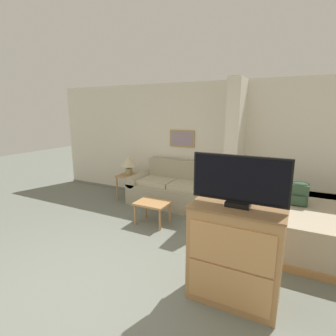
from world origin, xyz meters
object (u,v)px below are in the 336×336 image
(coffee_table, at_px, (152,205))
(tv_dresser, at_px, (235,254))
(backpack, at_px, (299,193))
(tv, at_px, (239,181))
(table_lamp, at_px, (129,162))
(couch, at_px, (174,190))
(bed, at_px, (306,224))

(coffee_table, relative_size, tv_dresser, 0.55)
(tv_dresser, height_order, backpack, tv_dresser)
(tv, height_order, backpack, tv)
(coffee_table, bearing_deg, tv, -35.78)
(table_lamp, distance_m, tv, 3.75)
(tv_dresser, bearing_deg, table_lamp, 142.79)
(couch, distance_m, tv, 3.12)
(couch, bearing_deg, backpack, -12.98)
(coffee_table, bearing_deg, table_lamp, 140.80)
(tv, bearing_deg, couch, 128.58)
(couch, relative_size, table_lamp, 4.48)
(coffee_table, height_order, bed, bed)
(table_lamp, xyz_separation_m, bed, (3.66, -0.51, -0.56))
(coffee_table, relative_size, backpack, 1.63)
(couch, height_order, table_lamp, table_lamp)
(table_lamp, bearing_deg, couch, 3.21)
(couch, relative_size, tv_dresser, 1.82)
(tv_dresser, bearing_deg, tv, 90.00)
(tv_dresser, bearing_deg, backpack, 72.65)
(table_lamp, relative_size, bed, 0.23)
(table_lamp, xyz_separation_m, tv_dresser, (2.97, -2.25, -0.33))
(coffee_table, bearing_deg, couch, 94.24)
(couch, height_order, coffee_table, couch)
(couch, xyz_separation_m, bed, (2.54, -0.57, -0.04))
(table_lamp, relative_size, tv_dresser, 0.41)
(tv_dresser, relative_size, bed, 0.56)
(table_lamp, height_order, tv, tv)
(coffee_table, relative_size, tv, 0.62)
(tv, bearing_deg, bed, 68.20)
(coffee_table, xyz_separation_m, backpack, (2.32, 0.49, 0.44))
(tv_dresser, height_order, bed, tv_dresser)
(coffee_table, distance_m, table_lamp, 1.63)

